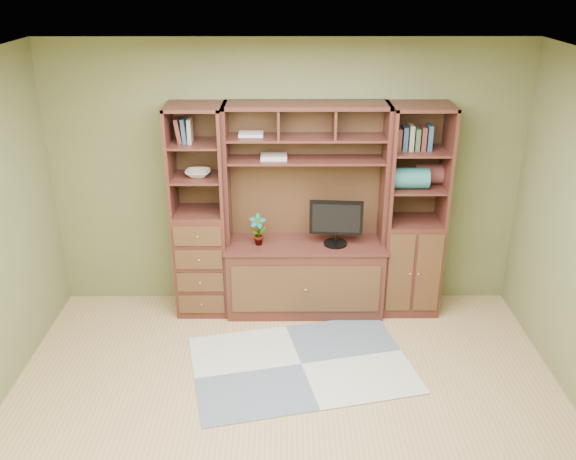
{
  "coord_description": "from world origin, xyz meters",
  "views": [
    {
      "loc": [
        -0.01,
        -3.55,
        3.18
      ],
      "look_at": [
        0.02,
        1.2,
        1.1
      ],
      "focal_mm": 38.0,
      "sensor_mm": 36.0,
      "label": 1
    }
  ],
  "objects_px": {
    "center_hutch": "(306,214)",
    "right_tower": "(414,213)",
    "left_tower": "(200,213)",
    "monitor": "(336,215)"
  },
  "relations": [
    {
      "from": "right_tower",
      "to": "monitor",
      "type": "xyz_separation_m",
      "value": [
        -0.74,
        -0.07,
        0.01
      ]
    },
    {
      "from": "left_tower",
      "to": "monitor",
      "type": "height_order",
      "value": "left_tower"
    },
    {
      "from": "center_hutch",
      "to": "left_tower",
      "type": "distance_m",
      "value": 1.0
    },
    {
      "from": "center_hutch",
      "to": "right_tower",
      "type": "relative_size",
      "value": 1.0
    },
    {
      "from": "right_tower",
      "to": "left_tower",
      "type": "bearing_deg",
      "value": 180.0
    },
    {
      "from": "center_hutch",
      "to": "right_tower",
      "type": "bearing_deg",
      "value": 2.23
    },
    {
      "from": "center_hutch",
      "to": "monitor",
      "type": "bearing_deg",
      "value": -7.02
    },
    {
      "from": "center_hutch",
      "to": "right_tower",
      "type": "height_order",
      "value": "same"
    },
    {
      "from": "right_tower",
      "to": "monitor",
      "type": "relative_size",
      "value": 3.36
    },
    {
      "from": "monitor",
      "to": "left_tower",
      "type": "bearing_deg",
      "value": -178.48
    }
  ]
}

